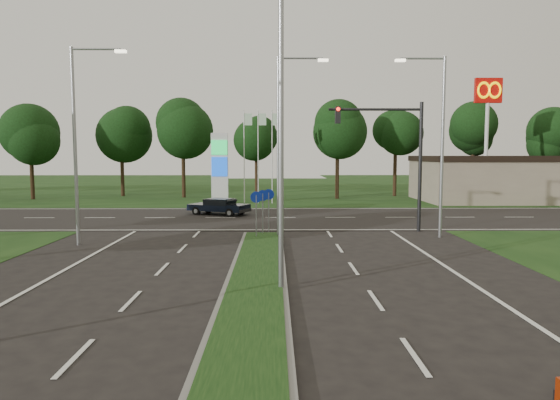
{
  "coord_description": "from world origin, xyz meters",
  "views": [
    {
      "loc": [
        0.6,
        -8.95,
        4.16
      ],
      "look_at": [
        0.84,
        12.79,
        2.2
      ],
      "focal_mm": 32.0,
      "sensor_mm": 36.0,
      "label": 1
    }
  ],
  "objects": [
    {
      "name": "ground",
      "position": [
        0.0,
        0.0,
        0.0
      ],
      "size": [
        160.0,
        160.0,
        0.0
      ],
      "primitive_type": "plane",
      "color": "black",
      "rests_on": "ground"
    },
    {
      "name": "verge_far",
      "position": [
        0.0,
        55.0,
        0.0
      ],
      "size": [
        160.0,
        50.0,
        0.02
      ],
      "primitive_type": "cube",
      "color": "black",
      "rests_on": "ground"
    },
    {
      "name": "cross_road",
      "position": [
        0.0,
        24.0,
        0.0
      ],
      "size": [
        160.0,
        12.0,
        0.02
      ],
      "primitive_type": "cube",
      "color": "black",
      "rests_on": "ground"
    },
    {
      "name": "median_kerb",
      "position": [
        0.0,
        4.0,
        0.06
      ],
      "size": [
        2.0,
        26.0,
        0.12
      ],
      "primitive_type": "cube",
      "color": "slate",
      "rests_on": "ground"
    },
    {
      "name": "commercial_building",
      "position": [
        22.0,
        36.0,
        2.0
      ],
      "size": [
        16.0,
        9.0,
        4.0
      ],
      "primitive_type": "cube",
      "color": "gray",
      "rests_on": "ground"
    },
    {
      "name": "streetlight_median_near",
      "position": [
        1.0,
        6.0,
        5.08
      ],
      "size": [
        2.53,
        0.22,
        9.0
      ],
      "color": "gray",
      "rests_on": "ground"
    },
    {
      "name": "streetlight_median_far",
      "position": [
        1.0,
        16.0,
        5.08
      ],
      "size": [
        2.53,
        0.22,
        9.0
      ],
      "color": "gray",
      "rests_on": "ground"
    },
    {
      "name": "streetlight_left_far",
      "position": [
        -8.3,
        14.0,
        5.08
      ],
      "size": [
        2.53,
        0.22,
        9.0
      ],
      "color": "gray",
      "rests_on": "ground"
    },
    {
      "name": "streetlight_right_far",
      "position": [
        8.8,
        16.0,
        5.08
      ],
      "size": [
        2.53,
        0.22,
        9.0
      ],
      "rotation": [
        0.0,
        0.0,
        3.14
      ],
      "color": "gray",
      "rests_on": "ground"
    },
    {
      "name": "traffic_signal",
      "position": [
        7.19,
        18.0,
        4.65
      ],
      "size": [
        5.1,
        0.42,
        7.0
      ],
      "color": "black",
      "rests_on": "ground"
    },
    {
      "name": "median_signs",
      "position": [
        0.0,
        16.4,
        1.71
      ],
      "size": [
        1.16,
        1.76,
        2.38
      ],
      "color": "gray",
      "rests_on": "ground"
    },
    {
      "name": "gas_pylon",
      "position": [
        -3.79,
        33.05,
        3.2
      ],
      "size": [
        5.8,
        1.26,
        8.0
      ],
      "color": "silver",
      "rests_on": "ground"
    },
    {
      "name": "mcdonalds_sign",
      "position": [
        18.0,
        31.97,
        7.99
      ],
      "size": [
        2.2,
        0.47,
        10.4
      ],
      "color": "silver",
      "rests_on": "ground"
    },
    {
      "name": "treeline_far",
      "position": [
        0.1,
        39.93,
        6.83
      ],
      "size": [
        6.0,
        6.0,
        9.9
      ],
      "color": "black",
      "rests_on": "ground"
    },
    {
      "name": "navy_sedan",
      "position": [
        -3.27,
        25.64,
        0.61
      ],
      "size": [
        4.49,
        3.3,
        1.14
      ],
      "rotation": [
        0.0,
        0.0,
        1.14
      ],
      "color": "black",
      "rests_on": "ground"
    }
  ]
}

